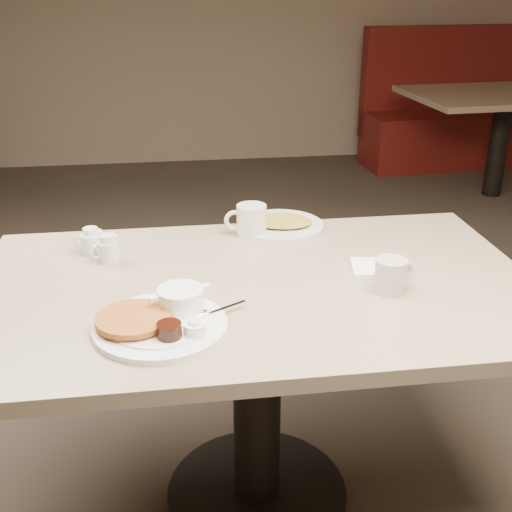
{
  "coord_description": "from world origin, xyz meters",
  "views": [
    {
      "loc": [
        -0.22,
        -1.52,
        1.51
      ],
      "look_at": [
        0.0,
        0.02,
        0.82
      ],
      "focal_mm": 44.87,
      "sensor_mm": 36.0,
      "label": 1
    }
  ],
  "objects": [
    {
      "name": "hash_plate",
      "position": [
        0.13,
        0.39,
        0.76
      ],
      "size": [
        0.35,
        0.35,
        0.04
      ],
      "color": "silver",
      "rests_on": "diner_table"
    },
    {
      "name": "booth_back_right",
      "position": [
        2.1,
        3.54,
        0.41
      ],
      "size": [
        1.42,
        1.64,
        1.12
      ],
      "color": "maroon",
      "rests_on": "ground"
    },
    {
      "name": "coffee_mug_near",
      "position": [
        0.34,
        -0.1,
        0.8
      ],
      "size": [
        0.13,
        0.11,
        0.09
      ],
      "color": "beige",
      "rests_on": "diner_table"
    },
    {
      "name": "napkin",
      "position": [
        0.34,
        0.02,
        0.76
      ],
      "size": [
        0.16,
        0.14,
        0.02
      ],
      "color": "white",
      "rests_on": "diner_table"
    },
    {
      "name": "creamer_right",
      "position": [
        -0.46,
        0.26,
        0.79
      ],
      "size": [
        0.09,
        0.08,
        0.08
      ],
      "color": "white",
      "rests_on": "diner_table"
    },
    {
      "name": "room",
      "position": [
        0.0,
        0.0,
        1.4
      ],
      "size": [
        7.04,
        8.04,
        2.84
      ],
      "color": "#4C3F33",
      "rests_on": "ground"
    },
    {
      "name": "coffee_mug_far",
      "position": [
        0.03,
        0.34,
        0.8
      ],
      "size": [
        0.14,
        0.1,
        0.1
      ],
      "color": "beige",
      "rests_on": "diner_table"
    },
    {
      "name": "creamer_left",
      "position": [
        -0.4,
        0.2,
        0.79
      ],
      "size": [
        0.09,
        0.06,
        0.08
      ],
      "color": "silver",
      "rests_on": "diner_table"
    },
    {
      "name": "diner_table",
      "position": [
        0.0,
        0.0,
        0.58
      ],
      "size": [
        1.5,
        0.9,
        0.75
      ],
      "color": "tan",
      "rests_on": "ground"
    },
    {
      "name": "main_plate",
      "position": [
        -0.26,
        -0.2,
        0.77
      ],
      "size": [
        0.41,
        0.41,
        0.07
      ],
      "color": "white",
      "rests_on": "diner_table"
    }
  ]
}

